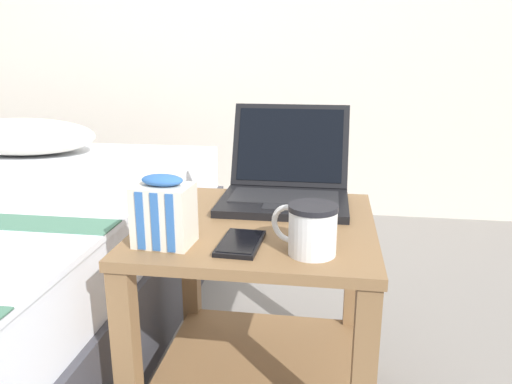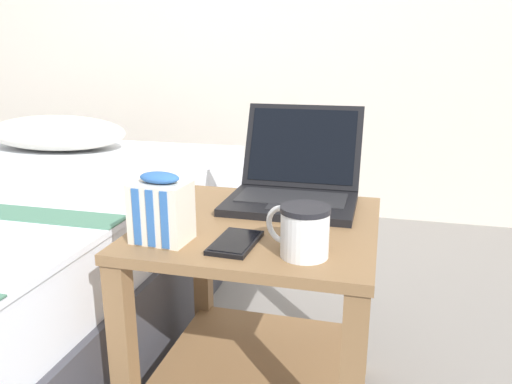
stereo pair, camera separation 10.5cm
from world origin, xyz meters
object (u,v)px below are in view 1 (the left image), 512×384
Objects in this scene: snack_bag at (164,213)px; cell_phone at (241,243)px; laptop at (286,182)px; mug_front_left at (311,227)px.

cell_phone is (0.15, 0.01, -0.06)m from snack_bag.
mug_front_left is (0.08, -0.34, 0.01)m from laptop.
laptop is at bearing 102.87° from mug_front_left.
mug_front_left reaches higher than cell_phone.
mug_front_left is 0.15m from cell_phone.
mug_front_left is at bearing -8.12° from cell_phone.
snack_bag is 0.16m from cell_phone.
laptop is 0.35m from mug_front_left.
snack_bag is at bearing 178.97° from mug_front_left.
cell_phone is at bearing 5.55° from snack_bag.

